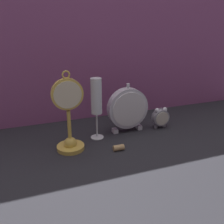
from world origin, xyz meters
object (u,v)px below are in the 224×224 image
(alarm_clock_twin_bell, at_px, (161,117))
(mantel_clock_silver, at_px, (128,108))
(wine_cork, at_px, (119,148))
(pocket_watch_on_stand, at_px, (69,121))
(champagne_flute, at_px, (96,100))

(alarm_clock_twin_bell, distance_m, mantel_clock_silver, 0.17)
(alarm_clock_twin_bell, distance_m, wine_cork, 0.29)
(alarm_clock_twin_bell, bearing_deg, pocket_watch_on_stand, -171.92)
(mantel_clock_silver, bearing_deg, champagne_flute, -172.55)
(pocket_watch_on_stand, bearing_deg, champagne_flute, 26.16)
(alarm_clock_twin_bell, xyz_separation_m, mantel_clock_silver, (-0.16, 0.02, 0.05))
(pocket_watch_on_stand, distance_m, mantel_clock_silver, 0.28)
(pocket_watch_on_stand, relative_size, mantel_clock_silver, 1.41)
(pocket_watch_on_stand, xyz_separation_m, wine_cork, (0.17, -0.07, -0.11))
(pocket_watch_on_stand, height_order, alarm_clock_twin_bell, pocket_watch_on_stand)
(mantel_clock_silver, height_order, champagne_flute, champagne_flute)
(alarm_clock_twin_bell, distance_m, champagne_flute, 0.32)
(wine_cork, bearing_deg, champagne_flute, 108.68)
(alarm_clock_twin_bell, height_order, champagne_flute, champagne_flute)
(pocket_watch_on_stand, bearing_deg, wine_cork, -22.90)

